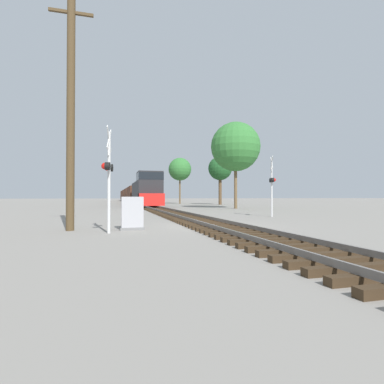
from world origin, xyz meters
The scene contains 10 objects.
ground_plane centered at (0.00, 0.00, 0.00)m, with size 400.00×400.00×0.00m, color gray.
rail_track_bed centered at (0.00, 0.00, 0.14)m, with size 2.60×160.00×0.31m.
freight_train centered at (0.00, 63.17, 1.87)m, with size 3.12×86.14×4.59m.
crossing_signal_near centered at (-4.78, -1.80, 2.42)m, with size 0.45×1.01×4.16m.
crossing_signal_far centered at (6.35, 5.06, 2.48)m, with size 0.60×1.00×4.29m.
relay_cabinet centered at (-3.78, -0.80, 0.70)m, with size 1.01×0.57×1.43m.
utility_pole centered at (-6.34, -0.45, 5.04)m, with size 1.80×0.34×9.88m.
tree_far_right centered at (9.50, 18.90, 7.32)m, with size 5.84×5.84×10.26m.
tree_mid_background centered at (13.66, 35.36, 6.29)m, with size 4.16×4.16×8.45m.
tree_deep_background centered at (8.16, 43.10, 6.74)m, with size 4.45×4.45×8.99m.
Camera 1 is at (-4.63, -13.97, 1.45)m, focal length 28.00 mm.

